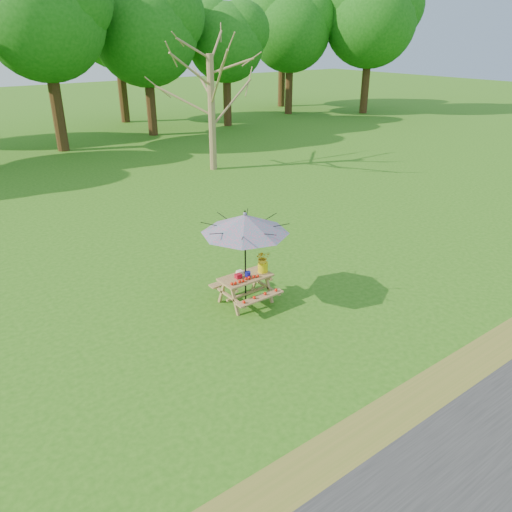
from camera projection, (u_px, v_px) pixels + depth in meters
ground at (346, 318)px, 10.99m from camera, size 120.00×120.00×0.00m
drygrass_strip at (460, 383)px, 8.94m from camera, size 120.00×1.20×0.01m
bare_tree at (208, 0)px, 20.13m from camera, size 6.72×6.72×11.46m
picnic_table at (246, 290)px, 11.49m from camera, size 1.20×1.32×0.67m
patio_umbrella at (245, 224)px, 10.83m from camera, size 2.14×2.14×2.25m
produce_bins at (243, 274)px, 11.33m from camera, size 0.34×0.39×0.13m
tomatoes_row at (245, 280)px, 11.12m from camera, size 0.77×0.13×0.07m
flower_bucket at (263, 261)px, 11.47m from camera, size 0.41×0.38×0.53m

